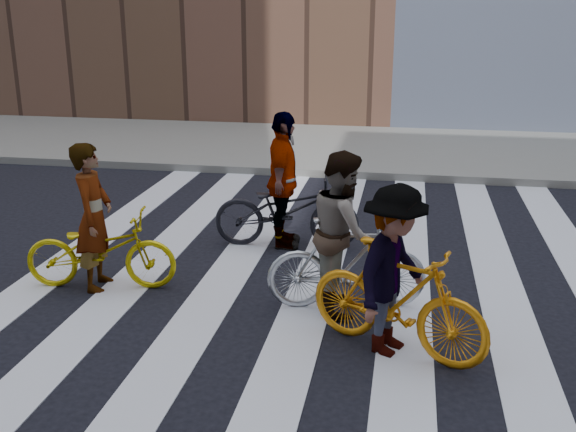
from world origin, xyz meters
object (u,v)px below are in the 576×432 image
(bike_yellow_left, at_px, (101,250))
(rider_right, at_px, (393,271))
(rider_left, at_px, (94,217))
(rider_mid, at_px, (343,232))
(bike_dark_rear, at_px, (287,210))
(rider_rear, at_px, (283,181))
(bike_yellow_right, at_px, (397,299))
(bike_silver_mid, at_px, (347,263))

(bike_yellow_left, distance_m, rider_right, 3.58)
(rider_left, height_order, rider_right, rider_left)
(rider_mid, bearing_deg, bike_dark_rear, 16.78)
(bike_dark_rear, height_order, rider_left, rider_left)
(rider_left, xyz_separation_m, rider_rear, (1.90, 1.78, 0.07))
(bike_yellow_right, relative_size, rider_left, 1.06)
(bike_yellow_right, xyz_separation_m, rider_right, (-0.05, 0.00, 0.28))
(bike_yellow_right, relative_size, rider_right, 1.10)
(bike_yellow_right, distance_m, bike_dark_rear, 3.15)
(bike_yellow_left, relative_size, bike_silver_mid, 1.02)
(bike_yellow_right, bearing_deg, rider_rear, 55.42)
(bike_silver_mid, relative_size, rider_right, 1.04)
(bike_silver_mid, distance_m, rider_right, 1.08)
(rider_rear, bearing_deg, bike_dark_rear, -95.43)
(bike_yellow_left, bearing_deg, bike_dark_rear, -55.04)
(bike_dark_rear, height_order, rider_rear, rider_rear)
(bike_silver_mid, xyz_separation_m, rider_mid, (-0.05, 0.00, 0.36))
(bike_silver_mid, relative_size, bike_yellow_right, 0.95)
(bike_yellow_left, relative_size, rider_rear, 0.95)
(rider_rear, bearing_deg, bike_yellow_left, 128.38)
(rider_mid, bearing_deg, bike_silver_mid, -100.74)
(bike_silver_mid, relative_size, rider_mid, 0.99)
(rider_left, height_order, rider_rear, rider_rear)
(rider_left, relative_size, rider_rear, 0.93)
(bike_yellow_left, distance_m, rider_left, 0.41)
(rider_right, bearing_deg, rider_left, 99.40)
(bike_silver_mid, relative_size, rider_rear, 0.93)
(bike_yellow_right, distance_m, rider_mid, 1.14)
(bike_yellow_left, distance_m, bike_dark_rear, 2.61)
(bike_dark_rear, bearing_deg, bike_yellow_right, -155.56)
(bike_silver_mid, bearing_deg, rider_left, 78.22)
(bike_yellow_left, xyz_separation_m, rider_mid, (2.86, -0.05, 0.42))
(bike_dark_rear, xyz_separation_m, rider_mid, (0.96, -1.83, 0.36))
(bike_silver_mid, height_order, rider_mid, rider_mid)
(bike_yellow_left, height_order, rider_mid, rider_mid)
(bike_yellow_left, relative_size, rider_right, 1.06)
(bike_yellow_right, distance_m, rider_right, 0.29)
(bike_yellow_right, distance_m, rider_rear, 3.20)
(bike_yellow_left, bearing_deg, rider_rear, -54.28)
(rider_mid, bearing_deg, bike_yellow_right, -156.39)
(bike_yellow_right, bearing_deg, bike_silver_mid, 56.89)
(bike_yellow_right, height_order, rider_left, rider_left)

